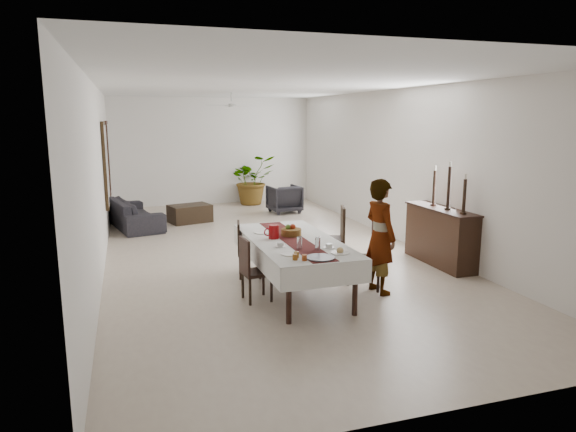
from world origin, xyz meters
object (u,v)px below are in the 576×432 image
at_px(red_pitcher, 274,232).
at_px(sofa, 134,213).
at_px(woman, 380,236).
at_px(dining_table_top, 293,242).
at_px(sideboard_body, 440,237).

xyz_separation_m(red_pitcher, sofa, (-1.95, 5.42, -0.57)).
bearing_deg(woman, red_pitcher, 59.90).
height_order(dining_table_top, red_pitcher, red_pitcher).
bearing_deg(sideboard_body, sofa, 136.16).
distance_m(woman, sofa, 6.95).
bearing_deg(dining_table_top, sofa, 111.27).
height_order(red_pitcher, woman, woman).
bearing_deg(red_pitcher, woman, -22.17).
relative_size(red_pitcher, sofa, 0.09).
bearing_deg(woman, sofa, 21.72).
bearing_deg(sofa, dining_table_top, -170.97).
bearing_deg(sideboard_body, red_pitcher, -172.28).
xyz_separation_m(woman, sofa, (-3.43, 6.03, -0.53)).
bearing_deg(red_pitcher, sideboard_body, 7.72).
bearing_deg(sofa, woman, -162.97).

